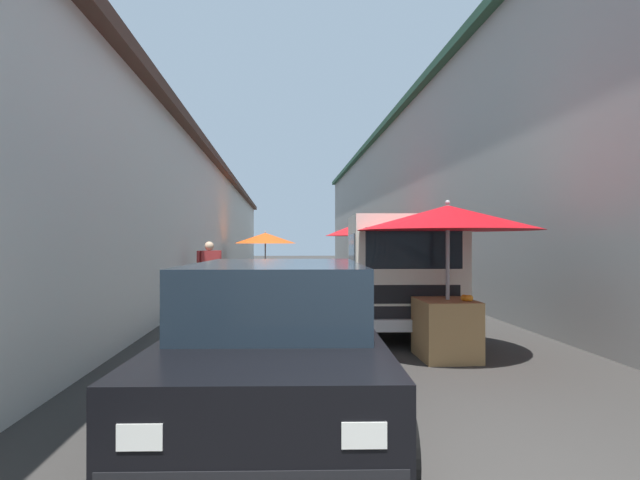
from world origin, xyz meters
TOP-DOWN VIEW (x-y plane):
  - ground at (13.50, 0.00)m, footprint 90.00×90.00m
  - building_left_whitewash at (15.75, 7.00)m, footprint 49.80×7.50m
  - building_right_concrete at (15.75, -7.00)m, footprint 49.80×7.50m
  - fruit_stall_far_right at (18.38, 1.79)m, footprint 2.61×2.61m
  - fruit_stall_near_right at (4.09, -1.26)m, footprint 2.58×2.58m
  - fruit_stall_far_left at (13.90, -1.63)m, footprint 2.46×2.46m
  - hatchback_car at (1.75, 1.12)m, footprint 3.99×2.09m
  - delivery_truck at (6.02, -0.98)m, footprint 5.00×2.17m
  - vendor_by_crates at (9.75, 2.88)m, footprint 0.43×0.56m
  - parked_scooter at (6.14, 1.77)m, footprint 1.69×0.34m
  - plastic_stool at (12.08, 2.17)m, footprint 0.30×0.30m

SIDE VIEW (x-z plane):
  - ground at x=13.50m, z-range 0.00..0.00m
  - plastic_stool at x=12.08m, z-range 0.11..0.54m
  - parked_scooter at x=6.14m, z-range -0.12..1.02m
  - hatchback_car at x=1.75m, z-range 0.01..1.46m
  - vendor_by_crates at x=9.75m, z-range 0.13..1.79m
  - delivery_truck at x=6.02m, z-range 0.00..2.08m
  - fruit_stall_far_right at x=18.38m, z-range 0.56..2.68m
  - fruit_stall_near_right at x=4.09m, z-range 0.56..2.80m
  - fruit_stall_far_left at x=13.90m, z-range 0.59..3.00m
  - building_left_whitewash at x=15.75m, z-range 0.01..4.68m
  - building_right_concrete at x=15.75m, z-range 0.01..6.88m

